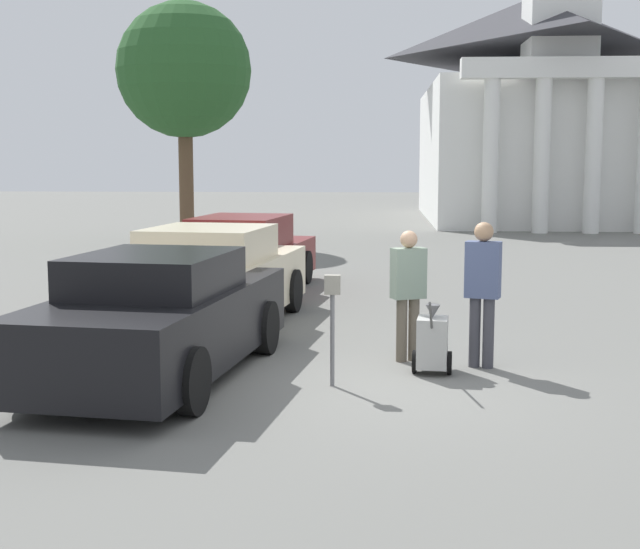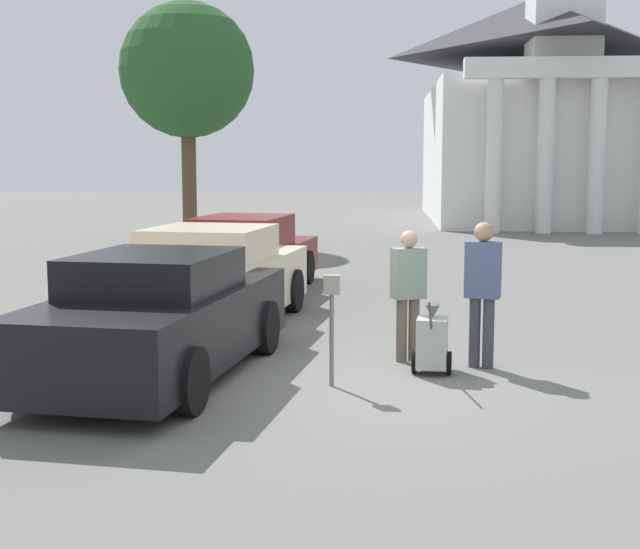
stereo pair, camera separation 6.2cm
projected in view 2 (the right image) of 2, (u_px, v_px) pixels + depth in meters
name	position (u px, v px, depth m)	size (l,w,h in m)	color
ground_plane	(356.00, 384.00, 10.23)	(120.00, 120.00, 0.00)	slate
parked_car_black	(161.00, 318.00, 10.49)	(2.45, 4.93, 1.50)	black
parked_car_cream	(213.00, 279.00, 13.78)	(2.54, 4.84, 1.54)	beige
parked_car_maroon	(245.00, 258.00, 17.05)	(2.43, 5.28, 1.50)	maroon
parking_meter	(332.00, 309.00, 10.05)	(0.18, 0.09, 1.28)	slate
person_worker	(408.00, 288.00, 11.30)	(0.47, 0.37, 1.68)	#665B4C
person_supervisor	(483.00, 285.00, 10.93)	(0.47, 0.34, 1.81)	#3F3F47
equipment_cart	(432.00, 342.00, 10.69)	(0.50, 1.00, 1.00)	#B2B2AD
church	(537.00, 97.00, 37.47)	(8.96, 15.14, 20.35)	white
shade_tree	(187.00, 71.00, 26.73)	(4.06, 4.06, 7.26)	brown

